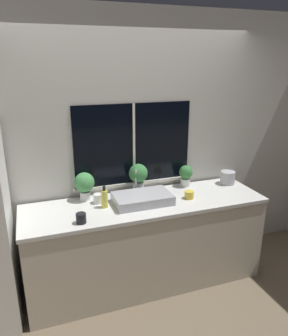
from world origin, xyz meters
TOP-DOWN VIEW (x-y plane):
  - ground_plane at (0.00, 0.00)m, footprint 14.00×14.00m
  - wall_back at (0.00, 0.73)m, footprint 8.00×0.09m
  - wall_right at (2.22, 1.50)m, footprint 0.06×7.00m
  - counter at (0.00, 0.33)m, footprint 2.36×0.68m
  - sink at (-0.04, 0.33)m, footprint 0.55×0.39m
  - potted_plant_left at (-0.54, 0.59)m, footprint 0.19×0.19m
  - potted_plant_center at (0.01, 0.59)m, footprint 0.19×0.19m
  - potted_plant_right at (0.55, 0.59)m, footprint 0.15×0.15m
  - soap_bottle at (-0.40, 0.35)m, footprint 0.06×0.06m
  - mug_black at (-0.66, 0.11)m, footprint 0.09×0.09m
  - mug_yellow at (0.44, 0.27)m, footprint 0.09×0.09m
  - mug_white at (-0.44, 0.47)m, footprint 0.09×0.09m
  - kettle at (1.03, 0.50)m, footprint 0.16×0.16m

SIDE VIEW (x-z plane):
  - ground_plane at x=0.00m, z-range 0.00..0.00m
  - counter at x=0.00m, z-range 0.00..0.90m
  - mug_yellow at x=0.44m, z-range 0.90..0.97m
  - mug_black at x=-0.66m, z-range 0.90..0.99m
  - mug_white at x=-0.44m, z-range 0.90..0.99m
  - sink at x=-0.04m, z-range 0.81..1.08m
  - kettle at x=1.03m, z-range 0.90..1.05m
  - soap_bottle at x=-0.40m, z-range 0.88..1.09m
  - potted_plant_right at x=0.55m, z-range 0.92..1.15m
  - potted_plant_left at x=-0.54m, z-range 0.92..1.20m
  - potted_plant_center at x=0.01m, z-range 0.93..1.23m
  - wall_back at x=0.00m, z-range 0.00..2.70m
  - wall_right at x=2.22m, z-range 0.00..2.70m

